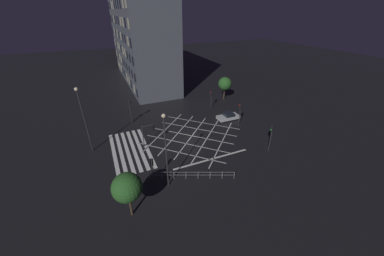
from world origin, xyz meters
TOP-DOWN VIEW (x-y plane):
  - ground_plane at (0.00, 0.00)m, footprint 200.00×200.00m
  - road_markings at (0.40, -5.81)m, footprint 16.62×20.51m
  - office_building at (-33.75, -0.01)m, footprint 35.39×10.06m
  - traffic_light_sw_cross at (-8.44, -7.89)m, footprint 0.36×0.39m
  - traffic_light_nw_cross at (-8.50, 7.88)m, footprint 0.36×0.39m
  - traffic_light_median_north at (0.11, 8.70)m, footprint 0.36×0.39m
  - traffic_light_median_south at (-0.07, -6.67)m, footprint 0.36×1.91m
  - traffic_light_ne_cross at (8.20, 8.19)m, footprint 0.36×0.39m
  - traffic_light_se_main at (7.83, -8.32)m, footprint 0.39×0.36m
  - street_lamp_east at (-1.98, -14.67)m, footprint 0.48×0.48m
  - street_lamp_west at (9.03, -6.91)m, footprint 0.43×0.43m
  - street_tree_near at (11.37, -11.43)m, footprint 2.81×2.81m
  - street_tree_far at (-12.04, 13.16)m, footprint 2.91×2.91m
  - waiting_car at (-2.77, 8.46)m, footprint 1.87×4.07m
  - pedestrian_railing at (9.11, -4.00)m, footprint 4.07×9.20m

SIDE VIEW (x-z plane):
  - ground_plane at x=0.00m, z-range 0.00..0.00m
  - road_markings at x=0.40m, z-range 0.00..0.01m
  - waiting_car at x=-2.77m, z-range -0.05..1.22m
  - pedestrian_railing at x=9.11m, z-range 0.15..1.20m
  - traffic_light_se_main at x=7.83m, z-range 0.73..4.12m
  - traffic_light_median_south at x=-0.07m, z-range 0.78..4.21m
  - traffic_light_nw_cross at x=-8.50m, z-range 0.80..4.48m
  - traffic_light_median_north at x=0.11m, z-range 0.88..5.00m
  - traffic_light_sw_cross at x=-8.44m, z-range 0.91..5.16m
  - traffic_light_ne_cross at x=8.20m, z-range 0.92..5.25m
  - street_tree_far at x=-12.04m, z-range 1.02..5.99m
  - street_tree_near at x=11.37m, z-range 1.06..6.02m
  - street_lamp_west at x=9.03m, z-range 1.22..10.28m
  - street_lamp_east at x=-1.98m, z-range 1.58..10.94m
  - office_building at x=-33.75m, z-range 0.00..26.58m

